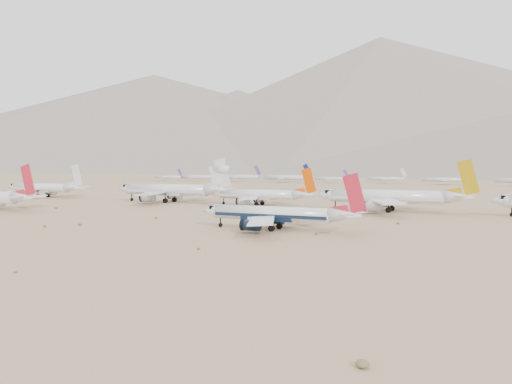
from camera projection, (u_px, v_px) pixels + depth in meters
ground at (221, 230)px, 124.29m from camera, size 7000.00×7000.00×0.00m
main_airliner at (278, 214)px, 122.66m from camera, size 40.77×39.82×14.39m
row2_gold_tail at (392, 197)px, 171.28m from camera, size 51.14×50.01×18.21m
row2_orange_tail at (261, 195)px, 198.44m from camera, size 43.00×42.07×15.34m
row2_white_trijet at (172, 190)px, 215.66m from camera, size 54.34×53.11×19.26m
row2_white_twin at (44, 188)px, 249.96m from camera, size 47.40×46.38×16.94m
distant_storage_row at (375, 179)px, 449.39m from camera, size 503.67×57.70×15.86m
mountain_range at (495, 111)px, 1573.87m from camera, size 7354.00×3024.00×470.00m
desert_scrub at (191, 242)px, 102.00m from camera, size 265.41×121.67×0.63m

